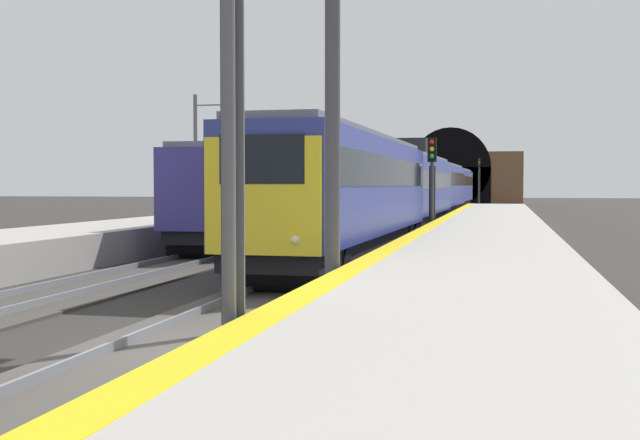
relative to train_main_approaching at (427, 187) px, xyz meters
The scene contains 12 objects.
ground_plane 42.83m from the train_main_approaching, behind, with size 320.00×320.00×0.00m, color #302D2B.
platform_right 43.02m from the train_main_approaching, behind, with size 112.00×4.43×1.06m, color #ADA89E.
platform_right_edge_strip 42.85m from the train_main_approaching, behind, with size 112.00×0.50×0.01m, color yellow.
track_main_line 42.83m from the train_main_approaching, behind, with size 160.00×2.96×0.21m.
train_main_approaching is the anchor object (origin of this frame).
train_adjacent_platform 11.94m from the train_main_approaching, 154.94° to the left, with size 36.82×3.32×3.98m.
railway_signal_near 45.56m from the train_main_approaching, behind, with size 0.39×0.38×6.04m.
railway_signal_mid 18.63m from the train_main_approaching, behind, with size 0.39×0.38×4.59m.
railway_signal_far 49.47m from the train_main_approaching, ahead, with size 0.39×0.38×5.90m.
overhead_signal_gantry 39.90m from the train_main_approaching, behind, with size 0.70×9.12×7.38m.
tunnel_portal 64.98m from the train_main_approaching, ahead, with size 2.65×20.10×11.26m.
catenary_mast_near 16.08m from the train_main_approaching, 131.79° to the left, with size 0.22×2.33×7.60m.
Camera 1 is at (-11.70, -4.96, 2.53)m, focal length 46.42 mm.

